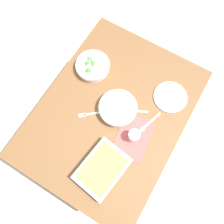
# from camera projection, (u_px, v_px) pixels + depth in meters

# --- Properties ---
(ground_plane) EXTENTS (6.00, 6.00, 0.00)m
(ground_plane) POSITION_uv_depth(u_px,v_px,m) (112.00, 134.00, 2.11)
(ground_plane) COLOR #B2A899
(dining_table) EXTENTS (1.20, 0.90, 0.74)m
(dining_table) POSITION_uv_depth(u_px,v_px,m) (112.00, 116.00, 1.49)
(dining_table) COLOR brown
(dining_table) RESTS_ON ground_plane
(placemat) EXTENTS (0.31, 0.24, 0.00)m
(placemat) POSITION_uv_depth(u_px,v_px,m) (133.00, 137.00, 1.35)
(placemat) COLOR #B24C47
(placemat) RESTS_ON dining_table
(stew_bowl) EXTENTS (0.25, 0.25, 0.06)m
(stew_bowl) POSITION_uv_depth(u_px,v_px,m) (118.00, 108.00, 1.37)
(stew_bowl) COLOR silver
(stew_bowl) RESTS_ON dining_table
(broccoli_bowl) EXTENTS (0.23, 0.23, 0.07)m
(broccoli_bowl) POSITION_uv_depth(u_px,v_px,m) (93.00, 66.00, 1.47)
(broccoli_bowl) COLOR silver
(broccoli_bowl) RESTS_ON dining_table
(baking_dish) EXTENTS (0.33, 0.26, 0.06)m
(baking_dish) POSITION_uv_depth(u_px,v_px,m) (102.00, 169.00, 1.26)
(baking_dish) COLOR silver
(baking_dish) RESTS_ON dining_table
(drink_cup) EXTENTS (0.07, 0.07, 0.08)m
(drink_cup) POSITION_uv_depth(u_px,v_px,m) (134.00, 136.00, 1.31)
(drink_cup) COLOR #B2BCC6
(drink_cup) RESTS_ON dining_table
(side_plate) EXTENTS (0.22, 0.22, 0.01)m
(side_plate) POSITION_uv_depth(u_px,v_px,m) (170.00, 97.00, 1.42)
(side_plate) COLOR white
(side_plate) RESTS_ON dining_table
(spoon_by_stew) EXTENTS (0.09, 0.17, 0.01)m
(spoon_by_stew) POSITION_uv_depth(u_px,v_px,m) (131.00, 111.00, 1.40)
(spoon_by_stew) COLOR silver
(spoon_by_stew) RESTS_ON dining_table
(spoon_by_broccoli) EXTENTS (0.08, 0.17, 0.01)m
(spoon_by_broccoli) POSITION_uv_depth(u_px,v_px,m) (97.00, 72.00, 1.48)
(spoon_by_broccoli) COLOR silver
(spoon_by_broccoli) RESTS_ON dining_table
(spoon_spare) EXTENTS (0.17, 0.07, 0.01)m
(spoon_spare) POSITION_uv_depth(u_px,v_px,m) (148.00, 124.00, 1.37)
(spoon_spare) COLOR silver
(spoon_spare) RESTS_ON dining_table
(fork_on_table) EXTENTS (0.13, 0.15, 0.01)m
(fork_on_table) POSITION_uv_depth(u_px,v_px,m) (90.00, 114.00, 1.39)
(fork_on_table) COLOR silver
(fork_on_table) RESTS_ON dining_table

